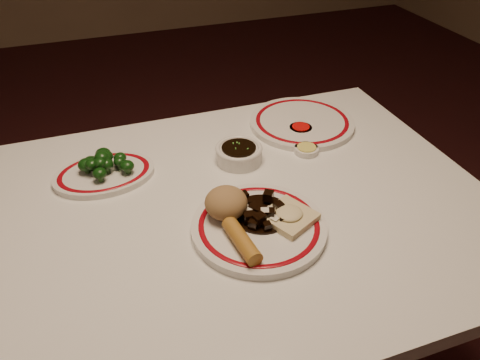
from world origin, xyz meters
The scene contains 12 objects.
dining_table centered at (0.00, 0.00, 0.66)m, with size 1.20×0.90×0.75m.
main_plate centered at (0.03, -0.10, 0.76)m, with size 0.30×0.30×0.02m.
rice_mound centered at (-0.03, -0.05, 0.80)m, with size 0.09×0.09×0.07m, color #997448.
spring_roll centered at (-0.03, -0.15, 0.78)m, with size 0.03×0.03×0.12m, color #AE792B.
fried_wonton centered at (0.09, -0.11, 0.78)m, with size 0.13×0.13×0.03m.
stirfry_heap centered at (0.04, -0.08, 0.78)m, with size 0.13×0.13×0.03m.
broccoli_plate centered at (-0.26, 0.21, 0.76)m, with size 0.25×0.22×0.02m.
broccoli_pile centered at (-0.26, 0.21, 0.79)m, with size 0.13×0.12×0.05m.
soy_bowl centered at (0.08, 0.16, 0.77)m, with size 0.12×0.12×0.04m.
sweet_sour_dish centered at (0.29, 0.25, 0.76)m, with size 0.06×0.06×0.02m.
mustard_dish centered at (0.26, 0.14, 0.76)m, with size 0.06×0.06×0.02m.
far_plate centered at (0.31, 0.28, 0.76)m, with size 0.37×0.37×0.02m.
Camera 1 is at (-0.25, -0.78, 1.42)m, focal length 35.00 mm.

